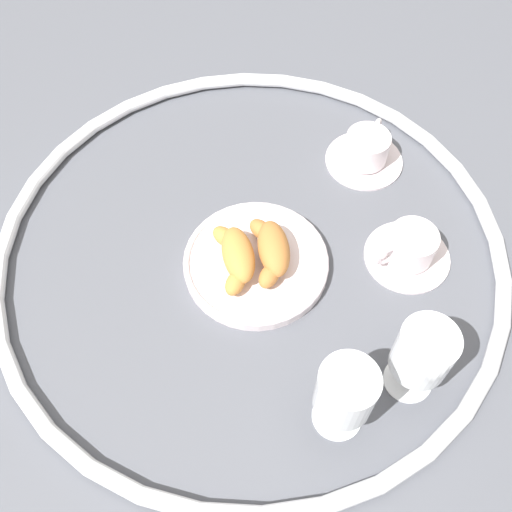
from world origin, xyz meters
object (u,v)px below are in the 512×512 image
Objects in this scene: croissant_small at (236,256)px; juice_glass_left at (423,354)px; coffee_cup_near at (409,249)px; coffee_cup_far at (366,151)px; pastry_plate at (256,262)px; croissant_large at (272,249)px; juice_glass_right at (345,393)px.

juice_glass_left is at bearing -129.25° from croissant_small.
coffee_cup_near is 0.97× the size of juice_glass_left.
croissant_small reaches higher than coffee_cup_far.
pastry_plate is 1.68× the size of croissant_small.
pastry_plate is at bearing -80.29° from croissant_small.
pastry_plate is 0.04m from croissant_large.
coffee_cup_far is at bearing 0.56° from juice_glass_left.
pastry_plate is 1.62× the size of juice_glass_left.
juice_glass_left is at bearing -179.44° from coffee_cup_far.
croissant_large is 0.27m from juice_glass_right.
pastry_plate is at bearing 22.18° from juice_glass_right.
coffee_cup_near reaches higher than pastry_plate.
juice_glass_right reaches higher than coffee_cup_near.
coffee_cup_far is 0.97× the size of juice_glass_left.
coffee_cup_far is at bearing -46.80° from croissant_small.
croissant_small is 0.99× the size of coffee_cup_far.
croissant_large is 1.01× the size of croissant_small.
croissant_small reaches higher than coffee_cup_near.
coffee_cup_far is at bearing -40.44° from croissant_large.
coffee_cup_near is at bearing -169.47° from coffee_cup_far.
coffee_cup_near is at bearing -88.59° from pastry_plate.
pastry_plate is 0.29m from coffee_cup_far.
juice_glass_left is at bearing -133.92° from pastry_plate.
croissant_large and croissant_small have the same top height.
croissant_large is at bearing -79.79° from pastry_plate.
juice_glass_left reaches higher than coffee_cup_far.
croissant_small is at bearing 133.20° from coffee_cup_far.
coffee_cup_near is 0.29m from juice_glass_right.
coffee_cup_near is 0.21m from coffee_cup_far.
coffee_cup_far is 0.47m from juice_glass_right.
pastry_plate is at bearing 91.41° from coffee_cup_near.
coffee_cup_far is at bearing -43.47° from pastry_plate.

